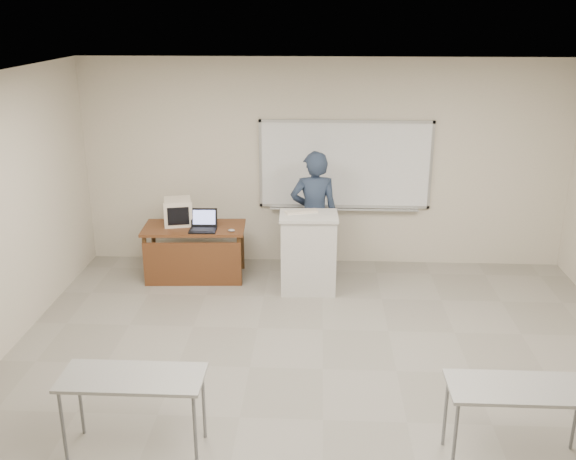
# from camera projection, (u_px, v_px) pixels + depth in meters

# --- Properties ---
(floor) EXTENTS (7.00, 8.00, 0.01)m
(floor) POSITION_uv_depth(u_px,v_px,m) (323.00, 420.00, 5.96)
(floor) COLOR gray
(floor) RESTS_ON ground
(whiteboard) EXTENTS (2.48, 0.10, 1.31)m
(whiteboard) POSITION_uv_depth(u_px,v_px,m) (345.00, 166.00, 9.20)
(whiteboard) COLOR white
(whiteboard) RESTS_ON floor
(student_desks) EXTENTS (4.40, 2.20, 0.73)m
(student_desks) POSITION_uv_depth(u_px,v_px,m) (325.00, 456.00, 4.47)
(student_desks) COLOR #A2A19C
(student_desks) RESTS_ON floor
(instructor_desk) EXTENTS (1.40, 0.70, 0.75)m
(instructor_desk) POSITION_uv_depth(u_px,v_px,m) (193.00, 244.00, 8.88)
(instructor_desk) COLOR #5B3416
(instructor_desk) RESTS_ON floor
(podium) EXTENTS (0.76, 0.56, 1.07)m
(podium) POSITION_uv_depth(u_px,v_px,m) (308.00, 253.00, 8.55)
(podium) COLOR silver
(podium) RESTS_ON floor
(crt_monitor) EXTENTS (0.39, 0.43, 0.37)m
(crt_monitor) POSITION_uv_depth(u_px,v_px,m) (177.00, 212.00, 8.99)
(crt_monitor) COLOR beige
(crt_monitor) RESTS_ON instructor_desk
(laptop) EXTENTS (0.36, 0.33, 0.27)m
(laptop) POSITION_uv_depth(u_px,v_px,m) (203.00, 225.00, 8.77)
(laptop) COLOR black
(laptop) RESTS_ON instructor_desk
(mouse) EXTENTS (0.11, 0.09, 0.04)m
(mouse) POSITION_uv_depth(u_px,v_px,m) (231.00, 230.00, 8.70)
(mouse) COLOR #97999E
(mouse) RESTS_ON instructor_desk
(keyboard) EXTENTS (0.45, 0.27, 0.02)m
(keyboard) POSITION_uv_depth(u_px,v_px,m) (301.00, 212.00, 8.45)
(keyboard) COLOR beige
(keyboard) RESTS_ON podium
(presenter) EXTENTS (0.70, 0.49, 1.81)m
(presenter) POSITION_uv_depth(u_px,v_px,m) (314.00, 215.00, 8.90)
(presenter) COLOR black
(presenter) RESTS_ON floor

